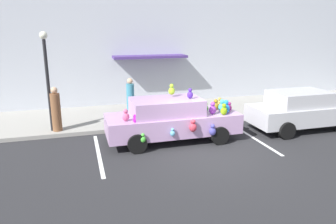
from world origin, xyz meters
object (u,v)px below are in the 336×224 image
plush_covered_car (172,119)px  street_lamp_post (47,71)px  teddy_bear_on_sidewalk (194,113)px  pedestrian_walking_past (131,101)px  parked_sedan_behind (301,110)px  pedestrian_near_shopfront (56,111)px

plush_covered_car → street_lamp_post: street_lamp_post is taller
teddy_bear_on_sidewalk → pedestrian_walking_past: bearing=168.9°
parked_sedan_behind → teddy_bear_on_sidewalk: 4.27m
street_lamp_post → parked_sedan_behind: bearing=-12.4°
teddy_bear_on_sidewalk → pedestrian_near_shopfront: size_ratio=0.33×
plush_covered_car → pedestrian_near_shopfront: (-3.97, 1.85, 0.13)m
pedestrian_near_shopfront → plush_covered_car: bearing=-25.0°
street_lamp_post → pedestrian_walking_past: (3.10, 0.52, -1.42)m
teddy_bear_on_sidewalk → street_lamp_post: bearing=-180.0°
plush_covered_car → parked_sedan_behind: bearing=-1.6°
plush_covered_car → pedestrian_walking_past: size_ratio=2.63×
parked_sedan_behind → street_lamp_post: (-9.45, 2.08, 1.62)m
parked_sedan_behind → street_lamp_post: street_lamp_post is taller
parked_sedan_behind → pedestrian_walking_past: size_ratio=2.37×
pedestrian_near_shopfront → pedestrian_walking_past: (2.91, 0.61, 0.06)m
parked_sedan_behind → pedestrian_near_shopfront: (-9.26, 2.00, 0.14)m
plush_covered_car → pedestrian_walking_past: bearing=113.3°
parked_sedan_behind → pedestrian_walking_past: pedestrian_walking_past is taller
street_lamp_post → pedestrian_near_shopfront: bearing=-25.0°
pedestrian_near_shopfront → pedestrian_walking_past: pedestrian_walking_past is taller
pedestrian_walking_past → pedestrian_near_shopfront: bearing=-168.2°
plush_covered_car → teddy_bear_on_sidewalk: plush_covered_car is taller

